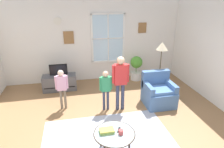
# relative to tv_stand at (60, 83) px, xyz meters

# --- Properties ---
(ground_plane) EXTENTS (6.45, 6.91, 0.02)m
(ground_plane) POSITION_rel_tv_stand_xyz_m (1.18, -2.51, -0.25)
(ground_plane) COLOR olive
(back_wall) EXTENTS (5.85, 0.17, 2.67)m
(back_wall) POSITION_rel_tv_stand_xyz_m (1.20, 0.70, 1.10)
(back_wall) COLOR silver
(back_wall) RESTS_ON ground_plane
(area_rug) EXTENTS (2.64, 2.11, 0.01)m
(area_rug) POSITION_rel_tv_stand_xyz_m (1.03, -2.77, -0.23)
(area_rug) COLOR #999EAD
(area_rug) RESTS_ON ground_plane
(tv_stand) EXTENTS (1.02, 0.45, 0.47)m
(tv_stand) POSITION_rel_tv_stand_xyz_m (0.00, 0.00, 0.00)
(tv_stand) COLOR #4C4C51
(tv_stand) RESTS_ON ground_plane
(television) EXTENTS (0.53, 0.08, 0.36)m
(television) POSITION_rel_tv_stand_xyz_m (0.00, -0.00, 0.43)
(television) COLOR #4C4C4C
(television) RESTS_ON tv_stand
(armchair) EXTENTS (0.76, 0.74, 0.87)m
(armchair) POSITION_rel_tv_stand_xyz_m (2.62, -1.45, 0.09)
(armchair) COLOR #476B9E
(armchair) RESTS_ON ground_plane
(coffee_table) EXTENTS (0.76, 0.76, 0.45)m
(coffee_table) POSITION_rel_tv_stand_xyz_m (1.08, -2.99, 0.18)
(coffee_table) COLOR #99B2B7
(coffee_table) RESTS_ON ground_plane
(book_stack) EXTENTS (0.26, 0.18, 0.07)m
(book_stack) POSITION_rel_tv_stand_xyz_m (0.95, -2.94, 0.24)
(book_stack) COLOR #99B56B
(book_stack) RESTS_ON coffee_table
(cup) EXTENTS (0.09, 0.09, 0.09)m
(cup) POSITION_rel_tv_stand_xyz_m (1.19, -3.04, 0.26)
(cup) COLOR #BF3F3F
(cup) RESTS_ON coffee_table
(remote_near_books) EXTENTS (0.09, 0.14, 0.02)m
(remote_near_books) POSITION_rel_tv_stand_xyz_m (1.18, -2.93, 0.22)
(remote_near_books) COLOR black
(remote_near_books) RESTS_ON coffee_table
(person_pink_shirt) EXTENTS (0.32, 0.15, 1.07)m
(person_pink_shirt) POSITION_rel_tv_stand_xyz_m (0.13, -1.18, 0.43)
(person_pink_shirt) COLOR #726656
(person_pink_shirt) RESTS_ON ground_plane
(person_green_shirt) EXTENTS (0.32, 0.15, 1.06)m
(person_green_shirt) POSITION_rel_tv_stand_xyz_m (1.19, -1.46, 0.43)
(person_green_shirt) COLOR #333851
(person_green_shirt) RESTS_ON ground_plane
(person_red_shirt) EXTENTS (0.43, 0.19, 1.42)m
(person_red_shirt) POSITION_rel_tv_stand_xyz_m (1.55, -1.52, 0.65)
(person_red_shirt) COLOR #333851
(person_red_shirt) RESTS_ON ground_plane
(potted_plant_by_window) EXTENTS (0.41, 0.41, 0.84)m
(potted_plant_by_window) POSITION_rel_tv_stand_xyz_m (2.58, 0.28, 0.23)
(potted_plant_by_window) COLOR silver
(potted_plant_by_window) RESTS_ON ground_plane
(floor_lamp) EXTENTS (0.32, 0.32, 1.56)m
(floor_lamp) POSITION_rel_tv_stand_xyz_m (2.90, -0.87, 1.06)
(floor_lamp) COLOR black
(floor_lamp) RESTS_ON ground_plane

